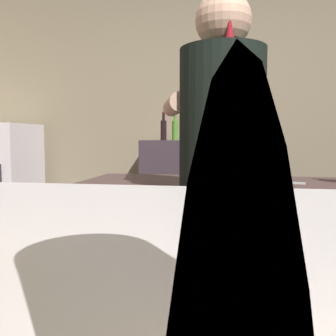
{
  "coord_description": "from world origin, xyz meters",
  "views": [
    {
      "loc": [
        0.07,
        -1.23,
        1.11
      ],
      "look_at": [
        -0.02,
        -0.75,
        1.07
      ],
      "focal_mm": 39.36,
      "sensor_mm": 36.0,
      "label": 1
    }
  ],
  "objects_px": {
    "pint_glass_far": "(276,129)",
    "bottle_hot_sauce": "(239,132)",
    "bottle_vinegar": "(164,129)",
    "bartender": "(222,173)",
    "bottle_olive_oil": "(175,129)",
    "chefs_knife": "(280,182)",
    "mixing_bowl": "(218,177)"
  },
  "relations": [
    {
      "from": "bottle_vinegar",
      "to": "pint_glass_far",
      "type": "bearing_deg",
      "value": -79.3
    },
    {
      "from": "chefs_knife",
      "to": "pint_glass_far",
      "type": "bearing_deg",
      "value": -86.9
    },
    {
      "from": "mixing_bowl",
      "to": "bottle_hot_sauce",
      "type": "distance_m",
      "value": 1.33
    },
    {
      "from": "pint_glass_far",
      "to": "bottle_vinegar",
      "type": "relative_size",
      "value": 0.51
    },
    {
      "from": "bartender",
      "to": "bottle_hot_sauce",
      "type": "distance_m",
      "value": 1.73
    },
    {
      "from": "chefs_knife",
      "to": "bottle_hot_sauce",
      "type": "xyz_separation_m",
      "value": [
        -0.17,
        1.31,
        0.28
      ]
    },
    {
      "from": "pint_glass_far",
      "to": "bottle_hot_sauce",
      "type": "distance_m",
      "value": 3.13
    },
    {
      "from": "pint_glass_far",
      "to": "bottle_hot_sauce",
      "type": "xyz_separation_m",
      "value": [
        0.07,
        3.13,
        0.06
      ]
    },
    {
      "from": "bartender",
      "to": "bottle_olive_oil",
      "type": "distance_m",
      "value": 1.7
    },
    {
      "from": "mixing_bowl",
      "to": "bottle_hot_sauce",
      "type": "bearing_deg",
      "value": 84.14
    },
    {
      "from": "bottle_olive_oil",
      "to": "bottle_hot_sauce",
      "type": "height_order",
      "value": "bottle_olive_oil"
    },
    {
      "from": "chefs_knife",
      "to": "bottle_vinegar",
      "type": "height_order",
      "value": "bottle_vinegar"
    },
    {
      "from": "mixing_bowl",
      "to": "bottle_vinegar",
      "type": "xyz_separation_m",
      "value": [
        -0.5,
        1.16,
        0.28
      ]
    },
    {
      "from": "pint_glass_far",
      "to": "bottle_hot_sauce",
      "type": "height_order",
      "value": "bottle_hot_sauce"
    },
    {
      "from": "bottle_olive_oil",
      "to": "bottle_hot_sauce",
      "type": "distance_m",
      "value": 0.55
    },
    {
      "from": "bottle_hot_sauce",
      "to": "bottle_olive_oil",
      "type": "bearing_deg",
      "value": -170.85
    },
    {
      "from": "mixing_bowl",
      "to": "bartender",
      "type": "bearing_deg",
      "value": -86.12
    },
    {
      "from": "pint_glass_far",
      "to": "bottle_olive_oil",
      "type": "height_order",
      "value": "bottle_olive_oil"
    },
    {
      "from": "pint_glass_far",
      "to": "bottle_olive_oil",
      "type": "distance_m",
      "value": 3.08
    },
    {
      "from": "bartender",
      "to": "bottle_vinegar",
      "type": "height_order",
      "value": "bartender"
    },
    {
      "from": "bottle_hot_sauce",
      "to": "chefs_knife",
      "type": "bearing_deg",
      "value": -82.49
    },
    {
      "from": "bottle_olive_oil",
      "to": "bottle_vinegar",
      "type": "distance_m",
      "value": 0.11
    },
    {
      "from": "bottle_olive_oil",
      "to": "bottle_vinegar",
      "type": "relative_size",
      "value": 1.0
    },
    {
      "from": "pint_glass_far",
      "to": "bottle_vinegar",
      "type": "bearing_deg",
      "value": 100.7
    },
    {
      "from": "chefs_knife",
      "to": "pint_glass_far",
      "type": "height_order",
      "value": "pint_glass_far"
    },
    {
      "from": "pint_glass_far",
      "to": "bottle_olive_oil",
      "type": "xyz_separation_m",
      "value": [
        -0.47,
        3.04,
        0.08
      ]
    },
    {
      "from": "chefs_knife",
      "to": "bartender",
      "type": "bearing_deg",
      "value": -113.79
    },
    {
      "from": "bartender",
      "to": "bottle_hot_sauce",
      "type": "xyz_separation_m",
      "value": [
        0.11,
        1.71,
        0.2
      ]
    },
    {
      "from": "bartender",
      "to": "bottle_hot_sauce",
      "type": "relative_size",
      "value": 8.81
    },
    {
      "from": "bottle_olive_oil",
      "to": "bottle_hot_sauce",
      "type": "bearing_deg",
      "value": 9.15
    },
    {
      "from": "bartender",
      "to": "pint_glass_far",
      "type": "bearing_deg",
      "value": 166.41
    },
    {
      "from": "mixing_bowl",
      "to": "bottle_hot_sauce",
      "type": "xyz_separation_m",
      "value": [
        0.13,
        1.3,
        0.26
      ]
    }
  ]
}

